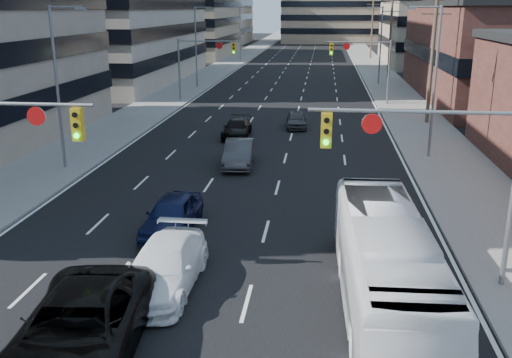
{
  "coord_description": "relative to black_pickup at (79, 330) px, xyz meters",
  "views": [
    {
      "loc": [
        3.95,
        -9.78,
        8.87
      ],
      "look_at": [
        1.37,
        12.18,
        2.2
      ],
      "focal_mm": 40.0,
      "sensor_mm": 36.0,
      "label": 1
    }
  ],
  "objects": [
    {
      "name": "bg_block_right",
      "position": [
        34.08,
        127.5,
        5.08
      ],
      "size": [
        22.0,
        22.0,
        12.0
      ],
      "primitive_type": "cube",
      "color": "gray",
      "rests_on": "ground"
    },
    {
      "name": "utility_pole_distant",
      "position": [
        14.28,
        93.5,
        4.86
      ],
      "size": [
        2.2,
        0.28,
        11.0
      ],
      "color": "#4C3D2D",
      "rests_on": "ground"
    },
    {
      "name": "streetlight_right_near",
      "position": [
        12.42,
        22.5,
        4.14
      ],
      "size": [
        2.03,
        0.22,
        9.0
      ],
      "color": "slate",
      "rests_on": "ground"
    },
    {
      "name": "streetlight_right_far",
      "position": [
        12.42,
        57.5,
        4.14
      ],
      "size": [
        2.03,
        0.22,
        9.0
      ],
      "color": "slate",
      "rests_on": "ground"
    },
    {
      "name": "signal_far_left",
      "position": [
        -5.6,
        42.5,
        3.39
      ],
      "size": [
        6.09,
        0.33,
        6.0
      ],
      "color": "slate",
      "rests_on": "ground"
    },
    {
      "name": "streetlight_left_near",
      "position": [
        -8.26,
        17.5,
        4.14
      ],
      "size": [
        2.03,
        0.22,
        9.0
      ],
      "color": "slate",
      "rests_on": "ground"
    },
    {
      "name": "black_pickup",
      "position": [
        0.0,
        0.0,
        0.0
      ],
      "size": [
        3.69,
        6.86,
        1.83
      ],
      "primitive_type": "imported",
      "rotation": [
        0.0,
        0.0,
        0.1
      ],
      "color": "black",
      "rests_on": "ground"
    },
    {
      "name": "office_right_far",
      "position": [
        27.08,
        85.5,
        6.08
      ],
      "size": [
        22.0,
        28.0,
        14.0
      ],
      "primitive_type": "cube",
      "color": "gray",
      "rests_on": "ground"
    },
    {
      "name": "sidewalk_left",
      "position": [
        -9.42,
        127.5,
        -0.84
      ],
      "size": [
        5.0,
        300.0,
        0.15
      ],
      "primitive_type": "cube",
      "color": "slate",
      "rests_on": "ground"
    },
    {
      "name": "streetlight_left_far",
      "position": [
        -8.26,
        87.5,
        4.14
      ],
      "size": [
        2.03,
        0.22,
        9.0
      ],
      "color": "slate",
      "rests_on": "ground"
    },
    {
      "name": "sedan_black_far",
      "position": [
        0.06,
        26.99,
        -0.27
      ],
      "size": [
        1.86,
        4.48,
        1.29
      ],
      "primitive_type": "imported",
      "rotation": [
        0.0,
        0.0,
        0.01
      ],
      "color": "black",
      "rests_on": "ground"
    },
    {
      "name": "sedan_grey_right",
      "position": [
        4.08,
        30.84,
        -0.27
      ],
      "size": [
        1.79,
        3.89,
        1.29
      ],
      "primitive_type": "imported",
      "rotation": [
        0.0,
        0.0,
        0.07
      ],
      "color": "#373739",
      "rests_on": "ground"
    },
    {
      "name": "signal_near_right",
      "position": [
        9.54,
        5.5,
        3.41
      ],
      "size": [
        6.59,
        0.33,
        6.0
      ],
      "color": "slate",
      "rests_on": "ground"
    },
    {
      "name": "sedan_grey_center",
      "position": [
        1.31,
        19.47,
        -0.17
      ],
      "size": [
        1.87,
        4.63,
        1.5
      ],
      "primitive_type": "imported",
      "rotation": [
        0.0,
        0.0,
        0.06
      ],
      "color": "#353538",
      "rests_on": "ground"
    },
    {
      "name": "streetlight_left_mid",
      "position": [
        -8.26,
        52.5,
        4.14
      ],
      "size": [
        2.03,
        0.22,
        9.0
      ],
      "color": "slate",
      "rests_on": "ground"
    },
    {
      "name": "transit_bus",
      "position": [
        8.08,
        3.66,
        0.55
      ],
      "size": [
        2.83,
        10.57,
        2.92
      ],
      "primitive_type": "imported",
      "rotation": [
        0.0,
        0.0,
        0.04
      ],
      "color": "white",
      "rests_on": "ground"
    },
    {
      "name": "white_van",
      "position": [
        1.07,
        4.21,
        -0.15
      ],
      "size": [
        2.23,
        5.33,
        1.54
      ],
      "primitive_type": "imported",
      "rotation": [
        0.0,
        0.0,
        -0.01
      ],
      "color": "white",
      "rests_on": "ground"
    },
    {
      "name": "bg_block_left",
      "position": [
        -25.92,
        137.5,
        9.08
      ],
      "size": [
        24.0,
        24.0,
        20.0
      ],
      "primitive_type": "cube",
      "color": "#ADA089",
      "rests_on": "ground"
    },
    {
      "name": "utility_pole_midblock",
      "position": [
        14.28,
        63.5,
        4.86
      ],
      "size": [
        2.2,
        0.28,
        11.0
      ],
      "color": "#4C3D2D",
      "rests_on": "ground"
    },
    {
      "name": "sidewalk_right",
      "position": [
        13.58,
        127.5,
        -0.84
      ],
      "size": [
        5.0,
        300.0,
        0.15
      ],
      "primitive_type": "cube",
      "color": "slate",
      "rests_on": "ground"
    },
    {
      "name": "sedan_blue",
      "position": [
        0.08,
        9.01,
        -0.16
      ],
      "size": [
        2.0,
        4.54,
        1.52
      ],
      "primitive_type": "imported",
      "rotation": [
        0.0,
        0.0,
        -0.05
      ],
      "color": "#0E1538",
      "rests_on": "ground"
    },
    {
      "name": "office_left_far",
      "position": [
        -21.92,
        97.5,
        7.08
      ],
      "size": [
        20.0,
        30.0,
        16.0
      ],
      "primitive_type": "cube",
      "color": "gray",
      "rests_on": "ground"
    },
    {
      "name": "road_surface",
      "position": [
        2.08,
        127.5,
        -0.91
      ],
      "size": [
        18.0,
        300.0,
        0.02
      ],
      "primitive_type": "cube",
      "color": "black",
      "rests_on": "ground"
    },
    {
      "name": "utility_pole_block",
      "position": [
        14.28,
        33.5,
        4.86
      ],
      "size": [
        2.2,
        0.28,
        11.0
      ],
      "color": "#4C3D2D",
      "rests_on": "ground"
    },
    {
      "name": "signal_far_right",
      "position": [
        9.76,
        42.5,
        3.39
      ],
      "size": [
        6.09,
        0.33,
        6.0
      ],
      "color": "slate",
      "rests_on": "ground"
    }
  ]
}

